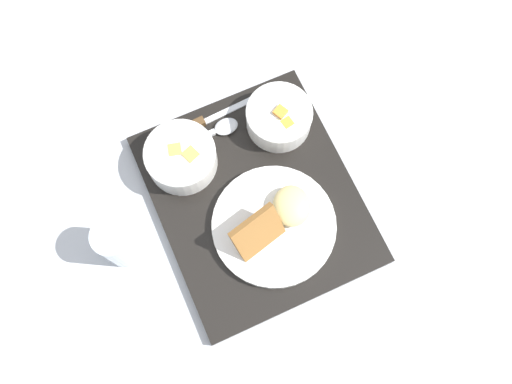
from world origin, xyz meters
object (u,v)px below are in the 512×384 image
bowl_salad (279,117)px  spoon (210,134)px  bowl_soup (181,157)px  plate_main (275,224)px  knife (194,126)px  glass_water (119,244)px

bowl_salad → spoon: bearing=-98.5°
bowl_salad → bowl_soup: (0.02, -0.18, 0.00)m
bowl_soup → plate_main: bearing=36.2°
bowl_salad → spoon: 0.12m
bowl_soup → knife: bowl_soup is taller
bowl_salad → bowl_soup: 0.18m
knife → glass_water: (0.16, -0.17, 0.02)m
plate_main → glass_water: (-0.05, -0.25, 0.01)m
bowl_soup → plate_main: (0.15, 0.11, -0.02)m
glass_water → spoon: bearing=126.6°
plate_main → spoon: plate_main is taller
bowl_salad → knife: 0.15m
bowl_soup → plate_main: plate_main is taller
bowl_salad → spoon: (-0.02, -0.12, -0.02)m
spoon → glass_water: (0.14, -0.19, 0.02)m
bowl_soup → knife: size_ratio=0.68×
bowl_soup → glass_water: size_ratio=1.11×
bowl_soup → knife: 0.07m
bowl_soup → knife: bearing=147.6°
plate_main → glass_water: 0.25m
bowl_salad → bowl_soup: bowl_salad is taller
knife → spoon: bearing=-54.1°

